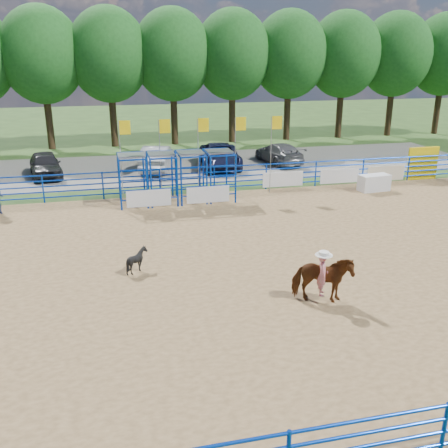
{
  "coord_description": "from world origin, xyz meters",
  "views": [
    {
      "loc": [
        -5.57,
        -16.24,
        7.43
      ],
      "look_at": [
        -1.55,
        1.0,
        1.3
      ],
      "focal_mm": 40.0,
      "sensor_mm": 36.0,
      "label": 1
    }
  ],
  "objects_px": {
    "car_a": "(45,164)",
    "car_d": "(279,153)",
    "calf": "(137,260)",
    "car_b": "(157,158)",
    "car_c": "(220,156)",
    "horse_and_rider": "(322,277)",
    "announcer_table": "(374,183)"
  },
  "relations": [
    {
      "from": "horse_and_rider",
      "to": "car_c",
      "type": "distance_m",
      "value": 19.5
    },
    {
      "from": "car_a",
      "to": "car_d",
      "type": "bearing_deg",
      "value": -8.21
    },
    {
      "from": "horse_and_rider",
      "to": "car_a",
      "type": "distance_m",
      "value": 21.9
    },
    {
      "from": "announcer_table",
      "to": "car_a",
      "type": "height_order",
      "value": "car_a"
    },
    {
      "from": "calf",
      "to": "car_b",
      "type": "relative_size",
      "value": 0.18
    },
    {
      "from": "car_b",
      "to": "car_c",
      "type": "distance_m",
      "value": 4.21
    },
    {
      "from": "calf",
      "to": "car_c",
      "type": "height_order",
      "value": "car_c"
    },
    {
      "from": "horse_and_rider",
      "to": "car_a",
      "type": "height_order",
      "value": "horse_and_rider"
    },
    {
      "from": "announcer_table",
      "to": "calf",
      "type": "distance_m",
      "value": 15.88
    },
    {
      "from": "car_a",
      "to": "car_d",
      "type": "xyz_separation_m",
      "value": [
        15.53,
        0.43,
        -0.06
      ]
    },
    {
      "from": "car_b",
      "to": "car_c",
      "type": "xyz_separation_m",
      "value": [
        4.2,
        -0.21,
        -0.03
      ]
    },
    {
      "from": "car_a",
      "to": "car_d",
      "type": "height_order",
      "value": "car_a"
    },
    {
      "from": "announcer_table",
      "to": "car_c",
      "type": "bearing_deg",
      "value": 132.22
    },
    {
      "from": "calf",
      "to": "car_a",
      "type": "height_order",
      "value": "car_a"
    },
    {
      "from": "calf",
      "to": "car_c",
      "type": "distance_m",
      "value": 17.18
    },
    {
      "from": "car_b",
      "to": "calf",
      "type": "bearing_deg",
      "value": 95.79
    },
    {
      "from": "car_d",
      "to": "car_c",
      "type": "bearing_deg",
      "value": -1.47
    },
    {
      "from": "announcer_table",
      "to": "car_d",
      "type": "height_order",
      "value": "car_d"
    },
    {
      "from": "announcer_table",
      "to": "horse_and_rider",
      "type": "bearing_deg",
      "value": -125.37
    },
    {
      "from": "horse_and_rider",
      "to": "car_a",
      "type": "relative_size",
      "value": 0.53
    },
    {
      "from": "horse_and_rider",
      "to": "car_d",
      "type": "xyz_separation_m",
      "value": [
        5.49,
        19.89,
        -0.17
      ]
    },
    {
      "from": "calf",
      "to": "car_b",
      "type": "height_order",
      "value": "car_b"
    },
    {
      "from": "announcer_table",
      "to": "car_c",
      "type": "height_order",
      "value": "car_c"
    },
    {
      "from": "car_a",
      "to": "car_b",
      "type": "bearing_deg",
      "value": -7.98
    },
    {
      "from": "car_a",
      "to": "car_c",
      "type": "height_order",
      "value": "car_c"
    },
    {
      "from": "horse_and_rider",
      "to": "car_d",
      "type": "height_order",
      "value": "horse_and_rider"
    },
    {
      "from": "horse_and_rider",
      "to": "car_b",
      "type": "bearing_deg",
      "value": 98.79
    },
    {
      "from": "car_c",
      "to": "announcer_table",
      "type": "bearing_deg",
      "value": -40.44
    },
    {
      "from": "car_d",
      "to": "horse_and_rider",
      "type": "bearing_deg",
      "value": 67.52
    },
    {
      "from": "calf",
      "to": "car_d",
      "type": "bearing_deg",
      "value": -32.37
    },
    {
      "from": "car_a",
      "to": "car_c",
      "type": "bearing_deg",
      "value": -9.76
    },
    {
      "from": "horse_and_rider",
      "to": "car_d",
      "type": "distance_m",
      "value": 20.64
    }
  ]
}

